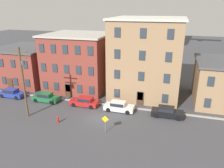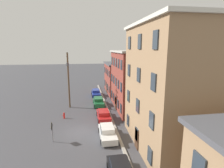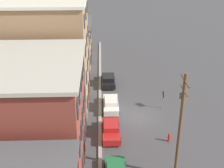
# 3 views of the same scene
# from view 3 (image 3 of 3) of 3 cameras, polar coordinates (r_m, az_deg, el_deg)

# --- Properties ---
(ground_plane) EXTENTS (200.00, 200.00, 0.00)m
(ground_plane) POSITION_cam_3_polar(r_m,az_deg,el_deg) (36.80, 4.87, -5.99)
(ground_plane) COLOR #424247
(kerb_strip) EXTENTS (56.00, 0.36, 0.16)m
(kerb_strip) POSITION_cam_3_polar(r_m,az_deg,el_deg) (36.52, -2.20, -6.03)
(kerb_strip) COLOR #9E998E
(kerb_strip) RESTS_ON ground_plane
(apartment_midblock) EXTENTS (11.35, 10.58, 10.14)m
(apartment_midblock) POSITION_cam_3_polar(r_m,az_deg,el_deg) (28.13, -15.84, -5.61)
(apartment_midblock) COLOR brown
(apartment_midblock) RESTS_ON ground_plane
(apartment_far) EXTENTS (11.76, 11.99, 13.04)m
(apartment_far) POSITION_cam_3_polar(r_m,az_deg,el_deg) (38.72, -13.19, 5.76)
(apartment_far) COLOR #9E7A56
(apartment_far) RESTS_ON ground_plane
(apartment_annex) EXTENTS (9.91, 10.33, 6.83)m
(apartment_annex) POSITION_cam_3_polar(r_m,az_deg,el_deg) (51.58, -9.47, 7.36)
(apartment_annex) COLOR #9E7A56
(apartment_annex) RESTS_ON ground_plane
(car_red) EXTENTS (4.40, 1.92, 1.43)m
(car_red) POSITION_cam_3_polar(r_m,az_deg,el_deg) (33.16, -0.18, -8.23)
(car_red) COLOR #B21E1E
(car_red) RESTS_ON ground_plane
(car_white) EXTENTS (4.40, 1.92, 1.43)m
(car_white) POSITION_cam_3_polar(r_m,az_deg,el_deg) (37.90, -0.19, -3.58)
(car_white) COLOR silver
(car_white) RESTS_ON ground_plane
(car_black) EXTENTS (4.40, 1.92, 1.43)m
(car_black) POSITION_cam_3_polar(r_m,az_deg,el_deg) (44.10, -0.69, 0.80)
(car_black) COLOR black
(car_black) RESTS_ON ground_plane
(caution_sign) EXTENTS (1.04, 0.08, 2.41)m
(caution_sign) POSITION_cam_3_polar(r_m,az_deg,el_deg) (38.14, 9.32, -2.28)
(caution_sign) COLOR slate
(caution_sign) RESTS_ON ground_plane
(utility_pole) EXTENTS (2.40, 0.44, 9.83)m
(utility_pole) POSITION_cam_3_polar(r_m,az_deg,el_deg) (26.00, 12.41, -6.83)
(utility_pole) COLOR brown
(utility_pole) RESTS_ON ground_plane
(fire_hydrant) EXTENTS (0.24, 0.34, 0.96)m
(fire_hydrant) POSITION_cam_3_polar(r_m,az_deg,el_deg) (32.91, 10.39, -9.56)
(fire_hydrant) COLOR red
(fire_hydrant) RESTS_ON ground_plane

